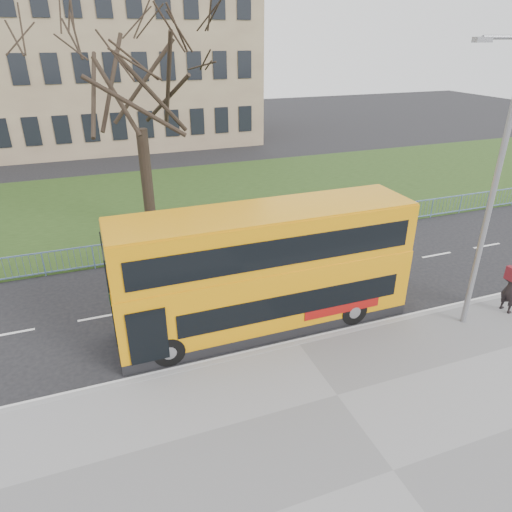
# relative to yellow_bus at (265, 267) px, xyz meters

# --- Properties ---
(ground) EXTENTS (120.00, 120.00, 0.00)m
(ground) POSITION_rel_yellow_bus_xyz_m (0.55, -0.07, -2.25)
(ground) COLOR black
(ground) RESTS_ON ground
(pavement) EXTENTS (80.00, 10.50, 0.12)m
(pavement) POSITION_rel_yellow_bus_xyz_m (0.55, -6.82, -2.19)
(pavement) COLOR slate
(pavement) RESTS_ON ground
(kerb) EXTENTS (80.00, 0.20, 0.14)m
(kerb) POSITION_rel_yellow_bus_xyz_m (0.55, -1.62, -2.18)
(kerb) COLOR gray
(kerb) RESTS_ON ground
(grass_verge) EXTENTS (80.00, 15.40, 0.08)m
(grass_verge) POSITION_rel_yellow_bus_xyz_m (0.55, 14.23, -2.21)
(grass_verge) COLOR #233914
(grass_verge) RESTS_ON ground
(guard_railing) EXTENTS (40.00, 0.12, 1.10)m
(guard_railing) POSITION_rel_yellow_bus_xyz_m (0.55, 6.53, -1.70)
(guard_railing) COLOR #6585B3
(guard_railing) RESTS_ON ground
(bare_tree) EXTENTS (8.61, 8.61, 12.31)m
(bare_tree) POSITION_rel_yellow_bus_xyz_m (-2.45, 9.93, 3.98)
(bare_tree) COLOR black
(bare_tree) RESTS_ON grass_verge
(civic_building) EXTENTS (30.00, 15.00, 14.00)m
(civic_building) POSITION_rel_yellow_bus_xyz_m (-4.45, 34.93, 4.75)
(civic_building) COLOR #826B53
(civic_building) RESTS_ON ground
(yellow_bus) EXTENTS (10.03, 2.42, 4.20)m
(yellow_bus) POSITION_rel_yellow_bus_xyz_m (0.00, 0.00, 0.00)
(yellow_bus) COLOR orange
(yellow_bus) RESTS_ON ground
(pedestrian) EXTENTS (0.50, 0.71, 1.85)m
(pedestrian) POSITION_rel_yellow_bus_xyz_m (8.51, -2.45, -1.21)
(pedestrian) COLOR black
(pedestrian) RESTS_ON pavement
(street_lamp) EXTENTS (1.93, 0.21, 9.11)m
(street_lamp) POSITION_rel_yellow_bus_xyz_m (6.43, -2.48, 2.86)
(street_lamp) COLOR gray
(street_lamp) RESTS_ON pavement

